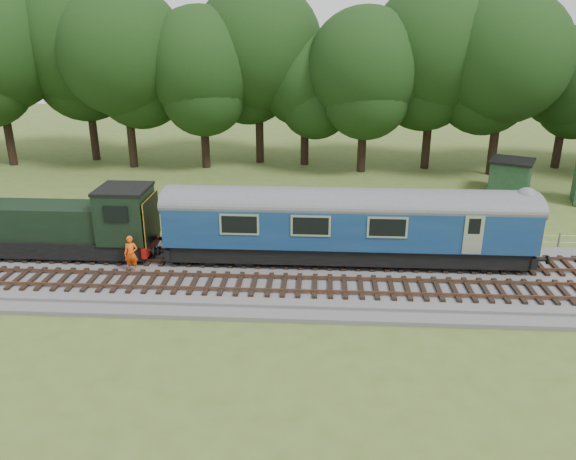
{
  "coord_description": "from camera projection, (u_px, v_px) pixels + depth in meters",
  "views": [
    {
      "loc": [
        0.85,
        -24.92,
        11.82
      ],
      "look_at": [
        -0.71,
        1.4,
        2.0
      ],
      "focal_mm": 35.0,
      "sensor_mm": 36.0,
      "label": 1
    }
  ],
  "objects": [
    {
      "name": "track_south",
      "position": [
        300.0,
        285.0,
        25.85
      ],
      "size": [
        67.2,
        2.4,
        0.21
      ],
      "color": "black",
      "rests_on": "ballast"
    },
    {
      "name": "ground",
      "position": [
        301.0,
        278.0,
        27.49
      ],
      "size": [
        120.0,
        120.0,
        0.0
      ],
      "primitive_type": "plane",
      "color": "#495D22",
      "rests_on": "ground"
    },
    {
      "name": "shunter_loco",
      "position": [
        75.0,
        226.0,
        28.76
      ],
      "size": [
        8.91,
        2.6,
        3.38
      ],
      "color": "black",
      "rests_on": "ground"
    },
    {
      "name": "worker",
      "position": [
        131.0,
        254.0,
        27.16
      ],
      "size": [
        0.69,
        0.47,
        1.81
      ],
      "primitive_type": "imported",
      "rotation": [
        0.0,
        0.0,
        0.06
      ],
      "color": "#F9540D",
      "rests_on": "ballast"
    },
    {
      "name": "shed",
      "position": [
        510.0,
        175.0,
        41.22
      ],
      "size": [
        3.87,
        3.87,
        2.39
      ],
      "rotation": [
        0.0,
        0.0,
        -0.43
      ],
      "color": "#193720",
      "rests_on": "ground"
    },
    {
      "name": "fence",
      "position": [
        304.0,
        244.0,
        31.7
      ],
      "size": [
        64.0,
        0.12,
        1.0
      ],
      "primitive_type": null,
      "color": "#6B6054",
      "rests_on": "ground"
    },
    {
      "name": "dmu_railcar",
      "position": [
        348.0,
        220.0,
        27.76
      ],
      "size": [
        18.05,
        2.86,
        3.88
      ],
      "color": "black",
      "rests_on": "ground"
    },
    {
      "name": "tree_line",
      "position": [
        310.0,
        168.0,
        48.07
      ],
      "size": [
        70.0,
        8.0,
        18.0
      ],
      "primitive_type": null,
      "color": "black",
      "rests_on": "ground"
    },
    {
      "name": "track_north",
      "position": [
        302.0,
        259.0,
        28.65
      ],
      "size": [
        67.2,
        2.4,
        0.21
      ],
      "color": "black",
      "rests_on": "ballast"
    },
    {
      "name": "ballast",
      "position": [
        301.0,
        275.0,
        27.43
      ],
      "size": [
        70.0,
        7.0,
        0.35
      ],
      "primitive_type": "cube",
      "color": "#4C4C4F",
      "rests_on": "ground"
    }
  ]
}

